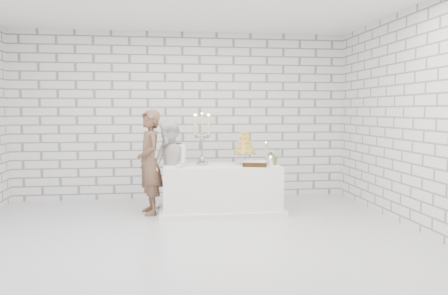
{
  "coord_description": "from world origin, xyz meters",
  "views": [
    {
      "loc": [
        -0.29,
        -5.63,
        1.6
      ],
      "look_at": [
        0.55,
        0.92,
        1.05
      ],
      "focal_mm": 35.81,
      "sensor_mm": 36.0,
      "label": 1
    }
  ],
  "objects_px": {
    "candelabra": "(202,139)",
    "groom": "(150,162)",
    "croquembouche": "(245,147)",
    "bride": "(169,167)",
    "cake_table": "(221,189)"
  },
  "relations": [
    {
      "from": "candelabra",
      "to": "groom",
      "type": "bearing_deg",
      "value": 179.37
    },
    {
      "from": "groom",
      "to": "candelabra",
      "type": "height_order",
      "value": "groom"
    },
    {
      "from": "groom",
      "to": "croquembouche",
      "type": "xyz_separation_m",
      "value": [
        1.49,
        0.01,
        0.22
      ]
    },
    {
      "from": "bride",
      "to": "candelabra",
      "type": "height_order",
      "value": "candelabra"
    },
    {
      "from": "candelabra",
      "to": "croquembouche",
      "type": "height_order",
      "value": "candelabra"
    },
    {
      "from": "bride",
      "to": "croquembouche",
      "type": "height_order",
      "value": "bride"
    },
    {
      "from": "cake_table",
      "to": "groom",
      "type": "bearing_deg",
      "value": 176.59
    },
    {
      "from": "groom",
      "to": "croquembouche",
      "type": "bearing_deg",
      "value": 75.17
    },
    {
      "from": "bride",
      "to": "croquembouche",
      "type": "relative_size",
      "value": 2.65
    },
    {
      "from": "groom",
      "to": "candelabra",
      "type": "xyz_separation_m",
      "value": [
        0.81,
        -0.01,
        0.36
      ]
    },
    {
      "from": "candelabra",
      "to": "cake_table",
      "type": "bearing_deg",
      "value": -10.98
    },
    {
      "from": "cake_table",
      "to": "bride",
      "type": "relative_size",
      "value": 1.23
    },
    {
      "from": "cake_table",
      "to": "candelabra",
      "type": "xyz_separation_m",
      "value": [
        -0.29,
        0.06,
        0.78
      ]
    },
    {
      "from": "bride",
      "to": "candelabra",
      "type": "xyz_separation_m",
      "value": [
        0.51,
        0.07,
        0.43
      ]
    },
    {
      "from": "cake_table",
      "to": "croquembouche",
      "type": "bearing_deg",
      "value": 11.42
    }
  ]
}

